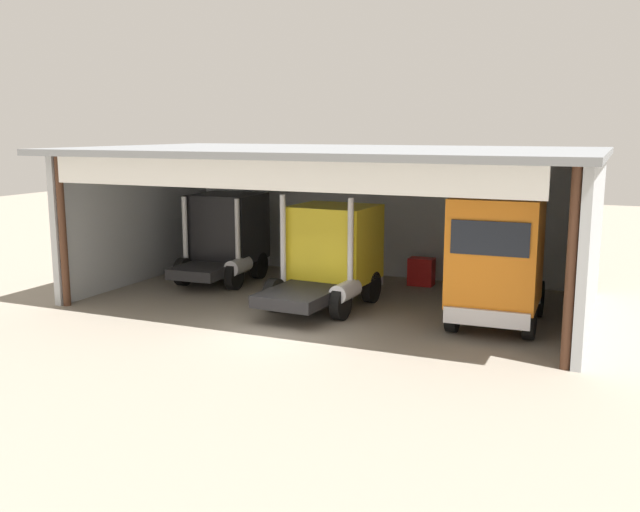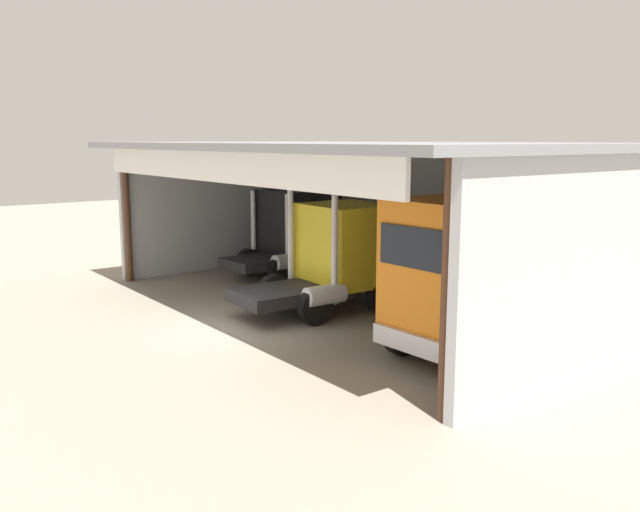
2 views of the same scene
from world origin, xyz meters
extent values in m
plane|color=gray|center=(0.00, 0.00, 0.00)|extent=(80.00, 80.00, 0.00)
cube|color=#ADB2B7|center=(0.00, 8.81, 2.41)|extent=(15.72, 0.24, 4.81)
cube|color=#ADB2B7|center=(-7.86, 4.41, 2.41)|extent=(0.24, 8.81, 4.81)
cube|color=#ADB2B7|center=(7.86, 4.41, 2.41)|extent=(0.24, 8.81, 4.81)
cube|color=gray|center=(0.00, 3.95, 4.91)|extent=(16.32, 9.72, 0.20)
cylinder|color=#4C2D1E|center=(-7.61, 0.15, 2.41)|extent=(0.24, 0.24, 4.81)
cylinder|color=#4C2D1E|center=(7.61, 0.15, 2.41)|extent=(0.24, 0.24, 4.81)
cube|color=white|center=(0.00, -0.36, 4.46)|extent=(14.15, 0.12, 0.90)
cube|color=black|center=(-4.94, 5.79, 1.99)|extent=(2.49, 2.46, 2.47)
cube|color=black|center=(-5.01, 6.97, 2.42)|extent=(2.01, 0.18, 0.74)
cube|color=silver|center=(-5.01, 7.00, 0.66)|extent=(2.25, 0.29, 0.44)
cube|color=#232326|center=(-4.85, 4.20, 0.69)|extent=(1.94, 2.98, 0.36)
cylinder|color=silver|center=(-5.93, 4.41, 1.86)|extent=(0.18, 0.18, 2.70)
cylinder|color=silver|center=(-3.80, 4.53, 1.86)|extent=(0.18, 0.18, 2.70)
cylinder|color=silver|center=(-3.81, 4.56, 0.81)|extent=(0.63, 1.23, 0.56)
cylinder|color=black|center=(-6.00, 6.19, 0.51)|extent=(0.36, 1.03, 1.01)
cylinder|color=black|center=(-3.94, 6.31, 0.51)|extent=(0.36, 1.03, 1.01)
cylinder|color=black|center=(-5.88, 4.14, 0.51)|extent=(0.36, 1.03, 1.01)
cylinder|color=black|center=(-3.82, 4.26, 0.51)|extent=(0.36, 1.03, 1.01)
cube|color=yellow|center=(0.07, 4.06, 1.97)|extent=(2.70, 2.41, 2.41)
cube|color=black|center=(0.13, 5.22, 2.40)|extent=(2.20, 0.17, 0.72)
cube|color=silver|center=(0.13, 5.25, 0.67)|extent=(2.46, 0.29, 0.44)
cube|color=#232326|center=(-0.03, 2.14, 0.70)|extent=(2.12, 3.59, 0.36)
cylinder|color=silver|center=(-1.16, 2.83, 2.05)|extent=(0.18, 0.18, 3.07)
cylinder|color=silver|center=(1.16, 2.71, 2.05)|extent=(0.18, 0.18, 3.07)
cylinder|color=silver|center=(1.15, 2.38, 0.82)|extent=(0.62, 1.23, 0.56)
cylinder|color=black|center=(-1.05, 4.58, 0.52)|extent=(0.35, 1.05, 1.03)
cylinder|color=black|center=(1.23, 4.46, 0.52)|extent=(0.35, 1.05, 1.03)
cylinder|color=black|center=(-1.18, 2.20, 0.52)|extent=(0.35, 1.05, 1.03)
cylinder|color=black|center=(1.11, 2.08, 0.52)|extent=(0.35, 1.05, 1.03)
cube|color=orange|center=(5.46, 2.75, 2.29)|extent=(2.45, 2.66, 2.99)
cube|color=black|center=(5.51, 1.44, 2.82)|extent=(2.02, 0.12, 0.90)
cube|color=silver|center=(5.51, 1.41, 0.70)|extent=(2.26, 0.23, 0.44)
cube|color=#232326|center=(5.40, 4.80, 0.73)|extent=(1.90, 3.79, 0.36)
cylinder|color=silver|center=(6.48, 4.22, 1.81)|extent=(0.18, 0.18, 2.53)
cylinder|color=silver|center=(4.35, 4.15, 1.81)|extent=(0.18, 0.18, 2.53)
cylinder|color=silver|center=(4.34, 4.47, 0.85)|extent=(0.60, 1.22, 0.56)
cylinder|color=black|center=(6.51, 2.27, 0.55)|extent=(0.33, 1.11, 1.10)
cylinder|color=black|center=(4.45, 2.20, 0.55)|extent=(0.33, 1.11, 1.10)
cylinder|color=black|center=(6.43, 4.83, 0.55)|extent=(0.33, 1.11, 1.10)
cylinder|color=black|center=(4.36, 4.77, 0.55)|extent=(0.33, 1.11, 1.10)
cylinder|color=#194CB2|center=(-6.67, 7.55, 0.44)|extent=(0.58, 0.58, 0.87)
cube|color=red|center=(2.03, 7.64, 0.50)|extent=(0.90, 0.60, 1.00)
camera|label=1|loc=(8.65, -16.72, 5.59)|focal=39.43mm
camera|label=2|loc=(15.31, -8.56, 5.10)|focal=36.95mm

